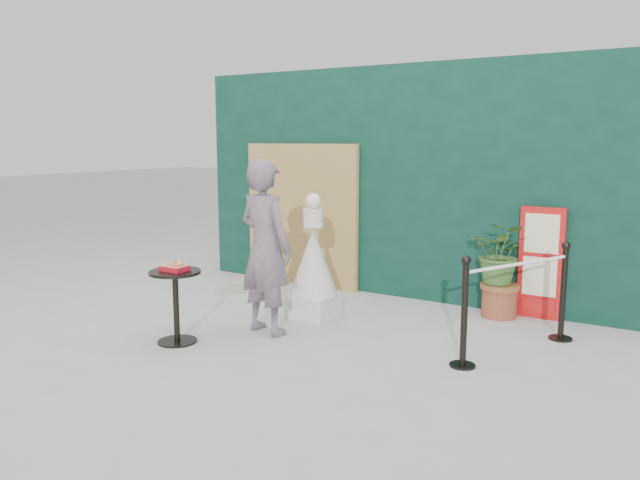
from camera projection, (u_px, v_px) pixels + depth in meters
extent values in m
plane|color=#ADAAA5|center=(252.00, 364.00, 5.79)|extent=(60.00, 60.00, 0.00)
cube|color=black|center=(399.00, 182.00, 8.19)|extent=(6.00, 0.30, 3.00)
cube|color=tan|center=(301.00, 215.00, 8.82)|extent=(1.80, 0.08, 2.00)
imported|color=slate|center=(265.00, 247.00, 6.59)|extent=(0.74, 0.55, 1.86)
cube|color=red|center=(541.00, 263.00, 7.17)|extent=(0.50, 0.06, 1.30)
cube|color=beige|center=(542.00, 234.00, 7.08)|extent=(0.38, 0.02, 0.45)
cube|color=beige|center=(539.00, 277.00, 7.16)|extent=(0.38, 0.02, 0.45)
cube|color=red|center=(538.00, 306.00, 7.22)|extent=(0.38, 0.02, 0.18)
cube|color=silver|center=(314.00, 306.00, 7.29)|extent=(0.49, 0.49, 0.27)
cone|color=silver|center=(313.00, 261.00, 7.21)|extent=(0.57, 0.57, 0.80)
cylinder|color=silver|center=(313.00, 218.00, 7.13)|extent=(0.23, 0.23, 0.21)
sphere|color=silver|center=(313.00, 201.00, 7.10)|extent=(0.18, 0.18, 0.18)
cylinder|color=black|center=(177.00, 341.00, 6.40)|extent=(0.40, 0.40, 0.02)
cylinder|color=black|center=(176.00, 308.00, 6.34)|extent=(0.06, 0.06, 0.72)
cylinder|color=black|center=(175.00, 272.00, 6.28)|extent=(0.52, 0.52, 0.03)
cube|color=#AE121F|center=(175.00, 268.00, 6.28)|extent=(0.26, 0.19, 0.05)
cube|color=red|center=(175.00, 266.00, 6.27)|extent=(0.24, 0.17, 0.00)
cube|color=#DCAC50|center=(172.00, 264.00, 6.30)|extent=(0.15, 0.14, 0.02)
cube|color=#C08046|center=(177.00, 265.00, 6.23)|extent=(0.13, 0.13, 0.02)
cone|color=yellow|center=(179.00, 262.00, 6.30)|extent=(0.06, 0.06, 0.06)
cylinder|color=brown|center=(499.00, 303.00, 7.30)|extent=(0.40, 0.40, 0.33)
cylinder|color=#995A32|center=(500.00, 287.00, 7.26)|extent=(0.45, 0.45, 0.06)
imported|color=#3A6029|center=(501.00, 253.00, 7.20)|extent=(0.66, 0.57, 0.74)
cylinder|color=black|center=(462.00, 365.00, 5.72)|extent=(0.24, 0.24, 0.02)
cylinder|color=black|center=(464.00, 316.00, 5.64)|extent=(0.06, 0.06, 0.96)
sphere|color=black|center=(466.00, 261.00, 5.56)|extent=(0.09, 0.09, 0.09)
cylinder|color=black|center=(560.00, 338.00, 6.49)|extent=(0.24, 0.24, 0.02)
cylinder|color=black|center=(563.00, 294.00, 6.42)|extent=(0.06, 0.06, 0.96)
sphere|color=black|center=(566.00, 246.00, 6.34)|extent=(0.09, 0.09, 0.09)
cylinder|color=white|center=(519.00, 264.00, 5.97)|extent=(0.63, 1.31, 0.03)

